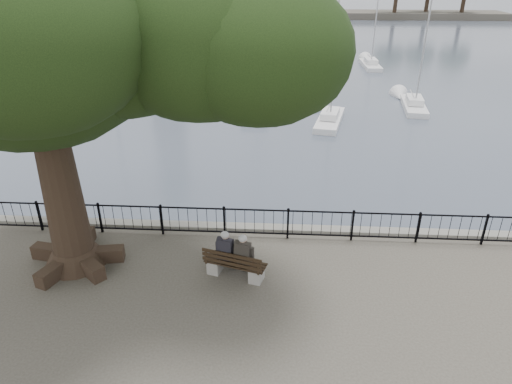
# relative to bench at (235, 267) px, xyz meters

# --- Properties ---
(harbor) EXTENTS (260.00, 260.00, 1.20)m
(harbor) POSITION_rel_bench_xyz_m (0.46, 2.60, -0.81)
(harbor) COLOR slate
(harbor) RESTS_ON ground
(railing) EXTENTS (22.06, 0.06, 1.00)m
(railing) POSITION_rel_bench_xyz_m (0.46, 2.09, 0.24)
(railing) COLOR black
(railing) RESTS_ON ground
(bench) EXTENTS (1.79, 0.98, 0.90)m
(bench) POSITION_rel_bench_xyz_m (0.00, 0.00, 0.00)
(bench) COLOR gray
(bench) RESTS_ON ground
(person_left) EXTENTS (0.55, 0.78, 1.43)m
(person_left) POSITION_rel_bench_xyz_m (-0.21, 0.16, 0.34)
(person_left) COLOR black
(person_left) RESTS_ON ground
(person_right) EXTENTS (0.55, 0.78, 1.43)m
(person_right) POSITION_rel_bench_xyz_m (0.28, 0.02, 0.34)
(person_right) COLOR black
(person_right) RESTS_ON ground
(tree) EXTENTS (12.15, 8.49, 9.92)m
(tree) POSITION_rel_bench_xyz_m (-3.74, 0.54, 6.21)
(tree) COLOR black
(tree) RESTS_ON ground
(lion_monument) EXTENTS (6.39, 6.39, 9.32)m
(lion_monument) POSITION_rel_bench_xyz_m (2.46, 49.52, 1.05)
(lion_monument) COLOR slate
(lion_monument) RESTS_ON ground
(sailboat_a) EXTENTS (2.15, 5.95, 11.52)m
(sailboat_a) POSITION_rel_bench_xyz_m (-10.40, 20.18, -0.99)
(sailboat_a) COLOR white
(sailboat_a) RESTS_ON ground
(sailboat_b) EXTENTS (1.71, 5.96, 12.13)m
(sailboat_b) POSITION_rel_bench_xyz_m (-0.48, 19.20, -0.98)
(sailboat_b) COLOR white
(sailboat_b) RESTS_ON ground
(sailboat_c) EXTENTS (2.31, 4.98, 9.63)m
(sailboat_c) POSITION_rel_bench_xyz_m (4.09, 17.07, -1.01)
(sailboat_c) COLOR white
(sailboat_c) RESTS_ON ground
(sailboat_d) EXTENTS (1.92, 4.96, 9.31)m
(sailboat_d) POSITION_rel_bench_xyz_m (10.05, 20.59, -1.02)
(sailboat_d) COLOR white
(sailboat_d) RESTS_ON ground
(sailboat_e) EXTENTS (2.90, 5.01, 9.91)m
(sailboat_e) POSITION_rel_bench_xyz_m (-9.89, 31.97, -1.00)
(sailboat_e) COLOR white
(sailboat_e) RESTS_ON ground
(sailboat_f) EXTENTS (2.30, 4.92, 9.33)m
(sailboat_f) POSITION_rel_bench_xyz_m (-0.43, 28.74, -1.02)
(sailboat_f) COLOR white
(sailboat_f) RESTS_ON ground
(sailboat_g) EXTENTS (1.48, 5.01, 9.13)m
(sailboat_g) POSITION_rel_bench_xyz_m (9.39, 34.45, -1.03)
(sailboat_g) COLOR white
(sailboat_g) RESTS_ON ground
(sailboat_h) EXTENTS (2.08, 6.02, 14.67)m
(sailboat_h) POSITION_rel_bench_xyz_m (-2.54, 38.55, -0.91)
(sailboat_h) COLOR white
(sailboat_h) RESTS_ON ground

